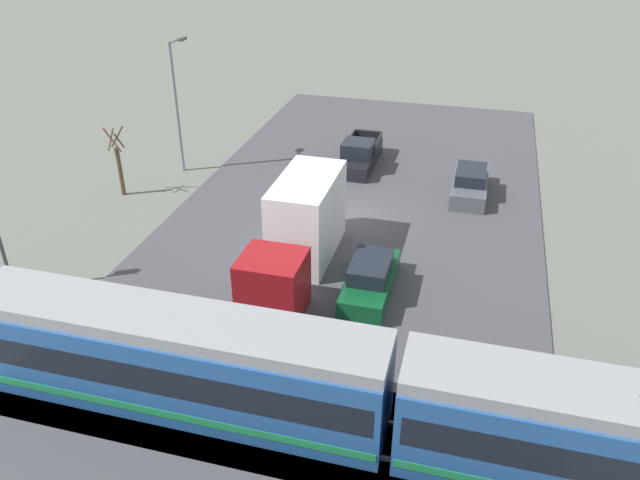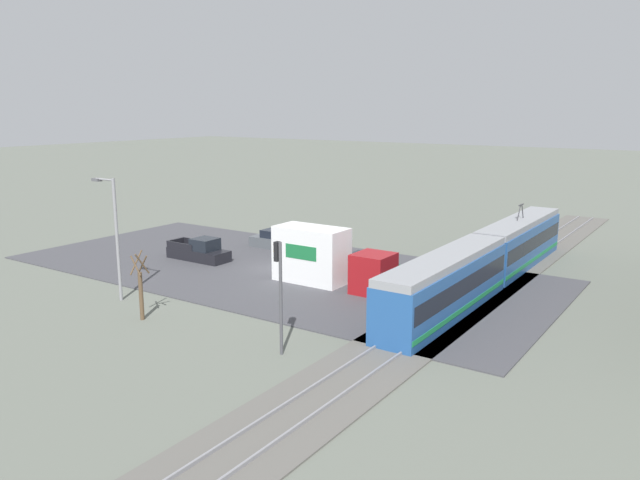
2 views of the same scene
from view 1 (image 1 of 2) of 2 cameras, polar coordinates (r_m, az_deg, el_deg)
name	(u,v)px [view 1 (image 1 of 2)]	position (r m, az deg, el deg)	size (l,w,h in m)	color
ground_plane	(355,218)	(32.50, 3.24, 2.06)	(320.00, 320.00, 0.00)	#60665B
road_surface	(355,217)	(32.49, 3.24, 2.12)	(18.71, 40.38, 0.08)	#424247
rail_bed	(260,416)	(21.10, -5.53, -15.75)	(73.42, 4.40, 0.22)	#5B5954
light_rail_tram	(394,402)	(19.13, 6.76, -14.48)	(27.90, 2.54, 4.62)	#235193
box_truck	(300,231)	(27.35, -1.88, 0.79)	(2.49, 8.53, 3.79)	maroon
pickup_truck	(360,155)	(38.32, 3.63, 7.72)	(1.90, 5.27, 1.79)	black
sedan_car_0	(470,184)	(35.47, 13.54, 4.99)	(1.86, 4.69, 1.54)	#4C5156
sedan_car_1	(370,279)	(26.13, 4.60, -3.62)	(1.82, 4.69, 1.59)	#0C4723
street_tree	(119,165)	(35.95, -17.90, 6.58)	(0.95, 0.79, 3.95)	brown
street_lamp_near_crossing	(177,98)	(37.66, -12.94, 12.58)	(0.36, 1.95, 7.64)	gray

